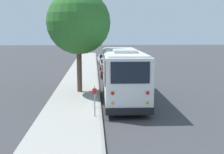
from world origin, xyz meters
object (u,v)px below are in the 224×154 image
at_px(parked_sedan_silver, 104,59).
at_px(sign_post_far, 95,97).
at_px(parked_sedan_tan, 107,64).
at_px(parked_sedan_maroon, 110,71).
at_px(sign_post_near, 95,102).
at_px(street_tree, 79,18).
at_px(shuttle_bus, 123,72).

xyz_separation_m(parked_sedan_silver, sign_post_far, (-24.49, 1.45, 0.19)).
height_order(parked_sedan_tan, sign_post_far, sign_post_far).
bearing_deg(parked_sedan_tan, sign_post_far, 176.54).
xyz_separation_m(parked_sedan_maroon, parked_sedan_tan, (6.02, -0.05, 0.00)).
relative_size(parked_sedan_tan, sign_post_near, 3.03).
relative_size(parked_sedan_tan, parked_sedan_silver, 0.99).
xyz_separation_m(street_tree, sign_post_near, (-6.33, -1.07, -4.50)).
height_order(parked_sedan_silver, street_tree, street_tree).
bearing_deg(sign_post_far, shuttle_bus, -36.69).
distance_m(parked_sedan_tan, street_tree, 14.95).
relative_size(shuttle_bus, parked_sedan_silver, 2.06).
bearing_deg(parked_sedan_silver, shuttle_bus, 177.34).
bearing_deg(parked_sedan_tan, street_tree, 170.60).
xyz_separation_m(parked_sedan_tan, sign_post_far, (-18.56, 1.59, 0.20)).
xyz_separation_m(shuttle_bus, sign_post_near, (-4.14, 1.84, -0.92)).
bearing_deg(sign_post_far, street_tree, 12.94).
height_order(shuttle_bus, street_tree, street_tree).
bearing_deg(sign_post_far, parked_sedan_silver, -3.38).
height_order(parked_sedan_tan, street_tree, street_tree).
xyz_separation_m(parked_sedan_maroon, sign_post_near, (-14.21, 1.55, 0.32)).
relative_size(sign_post_near, sign_post_far, 1.15).
bearing_deg(parked_sedan_maroon, sign_post_near, 176.71).
relative_size(parked_sedan_maroon, street_tree, 0.54).
xyz_separation_m(parked_sedan_maroon, street_tree, (-7.87, 2.62, 4.82)).
distance_m(parked_sedan_maroon, sign_post_near, 14.30).
bearing_deg(street_tree, sign_post_near, -170.41).
xyz_separation_m(shuttle_bus, street_tree, (2.19, 2.91, 3.58)).
bearing_deg(street_tree, parked_sedan_silver, -7.23).
bearing_deg(shuttle_bus, parked_sedan_silver, 1.99).
relative_size(parked_sedan_silver, sign_post_near, 3.07).
bearing_deg(shuttle_bus, sign_post_far, 144.28).
bearing_deg(sign_post_near, parked_sedan_silver, -3.16).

